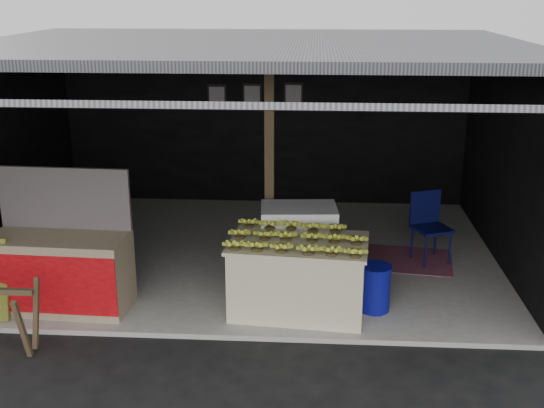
# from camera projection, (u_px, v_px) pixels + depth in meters

# --- Properties ---
(ground) EXTENTS (80.00, 80.00, 0.00)m
(ground) POSITION_uv_depth(u_px,v_px,m) (230.00, 341.00, 7.45)
(ground) COLOR black
(ground) RESTS_ON ground
(concrete_slab) EXTENTS (7.00, 5.00, 0.06)m
(concrete_slab) POSITION_uv_depth(u_px,v_px,m) (252.00, 253.00, 9.81)
(concrete_slab) COLOR gray
(concrete_slab) RESTS_ON ground
(shophouse) EXTENTS (7.40, 7.29, 3.02)m
(shophouse) POSITION_uv_depth(u_px,v_px,m) (253.00, 107.00, 9.49)
(shophouse) COLOR black
(shophouse) RESTS_ON ground
(banana_table) EXTENTS (1.66, 1.11, 0.87)m
(banana_table) POSITION_uv_depth(u_px,v_px,m) (298.00, 276.00, 7.88)
(banana_table) COLOR beige
(banana_table) RESTS_ON concrete_slab
(banana_pile) EXTENTS (1.53, 1.00, 0.17)m
(banana_pile) POSITION_uv_depth(u_px,v_px,m) (299.00, 235.00, 7.72)
(banana_pile) COLOR gold
(banana_pile) RESTS_ON banana_table
(white_crate) EXTENTS (0.98, 0.70, 1.04)m
(white_crate) POSITION_uv_depth(u_px,v_px,m) (298.00, 246.00, 8.57)
(white_crate) COLOR white
(white_crate) RESTS_ON concrete_slab
(neighbor_stall) EXTENTS (1.62, 0.78, 1.64)m
(neighbor_stall) POSITION_uv_depth(u_px,v_px,m) (60.00, 269.00, 7.95)
(neighbor_stall) COLOR #998466
(neighbor_stall) RESTS_ON concrete_slab
(sawhorse) EXTENTS (0.76, 0.66, 0.74)m
(sawhorse) POSITION_uv_depth(u_px,v_px,m) (0.00, 313.00, 7.05)
(sawhorse) COLOR brown
(sawhorse) RESTS_ON ground
(water_barrel) EXTENTS (0.36, 0.36, 0.53)m
(water_barrel) POSITION_uv_depth(u_px,v_px,m) (375.00, 289.00, 7.95)
(water_barrel) COLOR #0B0E7E
(water_barrel) RESTS_ON concrete_slab
(plastic_chair) EXTENTS (0.59, 0.59, 0.97)m
(plastic_chair) POSITION_uv_depth(u_px,v_px,m) (428.00, 220.00, 9.37)
(plastic_chair) COLOR #0B0D3D
(plastic_chair) RESTS_ON concrete_slab
(magenta_rug) EXTENTS (1.63, 1.20, 0.01)m
(magenta_rug) POSITION_uv_depth(u_px,v_px,m) (397.00, 259.00, 9.52)
(magenta_rug) COLOR maroon
(magenta_rug) RESTS_ON concrete_slab
(picture_frames) EXTENTS (1.62, 0.04, 0.46)m
(picture_frames) POSITION_uv_depth(u_px,v_px,m) (254.00, 96.00, 11.52)
(picture_frames) COLOR black
(picture_frames) RESTS_ON shophouse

